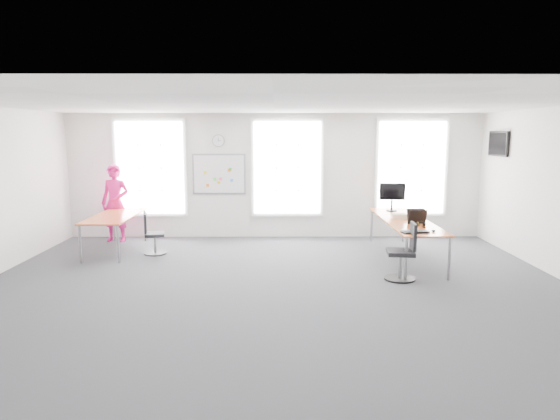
{
  "coord_description": "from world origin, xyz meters",
  "views": [
    {
      "loc": [
        0.04,
        -8.07,
        2.54
      ],
      "look_at": [
        0.1,
        1.2,
        1.1
      ],
      "focal_mm": 32.0,
      "sensor_mm": 36.0,
      "label": 1
    }
  ],
  "objects_px": {
    "desk_left": "(115,218)",
    "headphones": "(421,224)",
    "chair_left": "(152,236)",
    "desk_right": "(405,222)",
    "monitor": "(392,194)",
    "keyboard": "(415,232)",
    "chair_right": "(404,255)",
    "person": "(115,203)"
  },
  "relations": [
    {
      "from": "desk_left",
      "to": "headphones",
      "type": "distance_m",
      "value": 6.35
    },
    {
      "from": "desk_left",
      "to": "chair_left",
      "type": "xyz_separation_m",
      "value": [
        0.86,
        -0.29,
        -0.34
      ]
    },
    {
      "from": "desk_right",
      "to": "monitor",
      "type": "height_order",
      "value": "monitor"
    },
    {
      "from": "keyboard",
      "to": "headphones",
      "type": "relative_size",
      "value": 3.12
    },
    {
      "from": "chair_left",
      "to": "keyboard",
      "type": "distance_m",
      "value": 5.36
    },
    {
      "from": "desk_left",
      "to": "chair_left",
      "type": "relative_size",
      "value": 2.46
    },
    {
      "from": "keyboard",
      "to": "desk_right",
      "type": "bearing_deg",
      "value": 68.09
    },
    {
      "from": "desk_right",
      "to": "chair_left",
      "type": "distance_m",
      "value": 5.26
    },
    {
      "from": "chair_left",
      "to": "keyboard",
      "type": "relative_size",
      "value": 1.77
    },
    {
      "from": "keyboard",
      "to": "headphones",
      "type": "height_order",
      "value": "headphones"
    },
    {
      "from": "keyboard",
      "to": "headphones",
      "type": "xyz_separation_m",
      "value": [
        0.28,
        0.63,
        0.03
      ]
    },
    {
      "from": "chair_right",
      "to": "person",
      "type": "bearing_deg",
      "value": -111.8
    },
    {
      "from": "desk_left",
      "to": "chair_left",
      "type": "height_order",
      "value": "chair_left"
    },
    {
      "from": "desk_left",
      "to": "keyboard",
      "type": "distance_m",
      "value": 6.25
    },
    {
      "from": "headphones",
      "to": "monitor",
      "type": "relative_size",
      "value": 0.25
    },
    {
      "from": "desk_left",
      "to": "headphones",
      "type": "xyz_separation_m",
      "value": [
        6.21,
        -1.35,
        0.12
      ]
    },
    {
      "from": "headphones",
      "to": "monitor",
      "type": "height_order",
      "value": "monitor"
    },
    {
      "from": "monitor",
      "to": "desk_right",
      "type": "bearing_deg",
      "value": -85.29
    },
    {
      "from": "keyboard",
      "to": "person",
      "type": "bearing_deg",
      "value": 139.78
    },
    {
      "from": "keyboard",
      "to": "monitor",
      "type": "distance_m",
      "value": 2.51
    },
    {
      "from": "desk_left",
      "to": "person",
      "type": "xyz_separation_m",
      "value": [
        -0.29,
        0.99,
        0.19
      ]
    },
    {
      "from": "chair_left",
      "to": "chair_right",
      "type": "bearing_deg",
      "value": -123.91
    },
    {
      "from": "desk_left",
      "to": "chair_right",
      "type": "bearing_deg",
      "value": -21.01
    },
    {
      "from": "desk_right",
      "to": "keyboard",
      "type": "distance_m",
      "value": 1.34
    },
    {
      "from": "desk_right",
      "to": "monitor",
      "type": "bearing_deg",
      "value": 90.69
    },
    {
      "from": "desk_right",
      "to": "chair_right",
      "type": "height_order",
      "value": "chair_right"
    },
    {
      "from": "desk_left",
      "to": "keyboard",
      "type": "xyz_separation_m",
      "value": [
        5.93,
        -1.99,
        0.09
      ]
    },
    {
      "from": "desk_right",
      "to": "desk_left",
      "type": "bearing_deg",
      "value": 173.86
    },
    {
      "from": "person",
      "to": "headphones",
      "type": "relative_size",
      "value": 11.44
    },
    {
      "from": "desk_left",
      "to": "desk_right",
      "type": "bearing_deg",
      "value": -6.14
    },
    {
      "from": "monitor",
      "to": "desk_left",
      "type": "bearing_deg",
      "value": -171.33
    },
    {
      "from": "person",
      "to": "chair_right",
      "type": "bearing_deg",
      "value": -19.9
    },
    {
      "from": "desk_right",
      "to": "chair_right",
      "type": "relative_size",
      "value": 3.24
    },
    {
      "from": "desk_right",
      "to": "monitor",
      "type": "relative_size",
      "value": 5.18
    },
    {
      "from": "desk_right",
      "to": "person",
      "type": "bearing_deg",
      "value": 165.57
    },
    {
      "from": "keyboard",
      "to": "headphones",
      "type": "bearing_deg",
      "value": 51.41
    },
    {
      "from": "chair_right",
      "to": "monitor",
      "type": "height_order",
      "value": "monitor"
    },
    {
      "from": "desk_right",
      "to": "desk_left",
      "type": "distance_m",
      "value": 6.13
    },
    {
      "from": "person",
      "to": "desk_right",
      "type": "bearing_deg",
      "value": -6.4
    },
    {
      "from": "desk_left",
      "to": "monitor",
      "type": "bearing_deg",
      "value": 4.65
    },
    {
      "from": "headphones",
      "to": "person",
      "type": "bearing_deg",
      "value": 149.71
    },
    {
      "from": "person",
      "to": "monitor",
      "type": "xyz_separation_m",
      "value": [
        6.38,
        -0.49,
        0.27
      ]
    }
  ]
}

